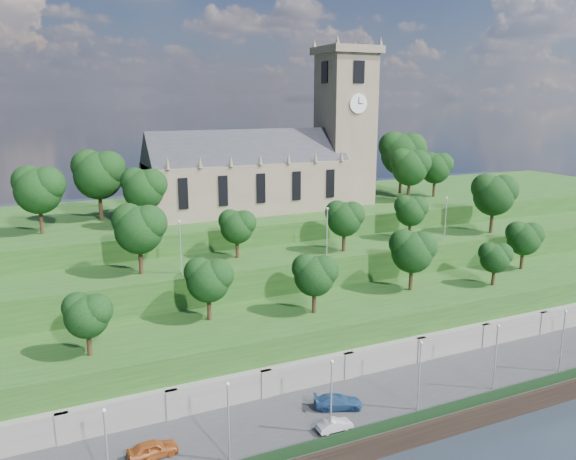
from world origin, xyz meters
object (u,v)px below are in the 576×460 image
car_left (153,449)px  car_middle (335,425)px  church (274,163)px  car_right (338,402)px

car_left → car_middle: (16.52, -3.04, -0.18)m
car_middle → car_left: bearing=80.2°
church → car_middle: bearing=-105.8°
car_left → church: bearing=-37.4°
car_middle → car_right: bearing=-33.3°
car_left → car_middle: 16.80m
church → car_left: (-28.73, -40.15, -19.77)m
car_right → car_left: bearing=112.1°
church → car_middle: 49.11m
church → car_right: size_ratio=7.83×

